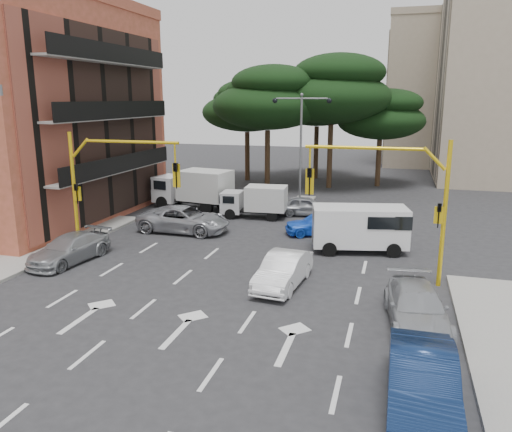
% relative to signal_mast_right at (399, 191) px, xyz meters
% --- Properties ---
extents(ground, '(120.00, 120.00, 0.00)m').
position_rel_signal_mast_right_xyz_m(ground, '(-6.80, -1.99, -3.88)').
color(ground, '#28282B').
rests_on(ground, ground).
extents(median_strip, '(1.40, 6.00, 0.15)m').
position_rel_signal_mast_right_xyz_m(median_strip, '(-6.80, 14.01, -3.81)').
color(median_strip, gray).
rests_on(median_strip, ground).
extents(apartment_orange, '(15.19, 16.15, 13.70)m').
position_rel_signal_mast_right_xyz_m(apartment_orange, '(-24.76, 6.01, 2.97)').
color(apartment_orange, '#9D4D31').
rests_on(apartment_orange, ground).
extents(apartment_beige_far, '(16.20, 12.15, 16.70)m').
position_rel_signal_mast_right_xyz_m(apartment_beige_far, '(6.15, 42.01, 4.47)').
color(apartment_beige_far, tan).
rests_on(apartment_beige_far, ground).
extents(pine_left_near, '(9.15, 9.15, 10.23)m').
position_rel_signal_mast_right_xyz_m(pine_left_near, '(-10.75, 19.96, 3.72)').
color(pine_left_near, '#382616').
rests_on(pine_left_near, ground).
extents(pine_center, '(9.98, 9.98, 11.16)m').
position_rel_signal_mast_right_xyz_m(pine_center, '(-5.75, 21.96, 4.41)').
color(pine_center, '#382616').
rests_on(pine_center, ground).
extents(pine_left_far, '(8.32, 8.32, 9.30)m').
position_rel_signal_mast_right_xyz_m(pine_left_far, '(-13.75, 23.96, 3.03)').
color(pine_left_far, '#382616').
rests_on(pine_left_far, ground).
extents(pine_right, '(7.49, 7.49, 8.37)m').
position_rel_signal_mast_right_xyz_m(pine_right, '(-1.75, 23.96, 2.33)').
color(pine_right, '#382616').
rests_on(pine_right, ground).
extents(pine_back, '(9.15, 9.15, 10.23)m').
position_rel_signal_mast_right_xyz_m(pine_back, '(-7.75, 26.96, 3.72)').
color(pine_back, '#382616').
rests_on(pine_back, ground).
extents(signal_mast_right, '(5.79, 0.37, 6.00)m').
position_rel_signal_mast_right_xyz_m(signal_mast_right, '(0.00, 0.00, 0.00)').
color(signal_mast_right, yellow).
rests_on(signal_mast_right, ground).
extents(signal_mast_left, '(5.79, 0.37, 6.00)m').
position_rel_signal_mast_right_xyz_m(signal_mast_left, '(-13.61, 0.00, 0.00)').
color(signal_mast_left, yellow).
rests_on(signal_mast_left, ground).
extents(street_lamp_center, '(4.16, 0.36, 7.77)m').
position_rel_signal_mast_right_xyz_m(street_lamp_center, '(-6.80, 14.01, 1.54)').
color(street_lamp_center, slate).
rests_on(street_lamp_center, median_strip).
extents(car_white_hatch, '(1.82, 4.24, 1.36)m').
position_rel_signal_mast_right_xyz_m(car_white_hatch, '(-4.38, -1.81, -3.21)').
color(car_white_hatch, white).
rests_on(car_white_hatch, ground).
extents(car_blue_compact, '(4.11, 2.96, 1.30)m').
position_rel_signal_mast_right_xyz_m(car_blue_compact, '(-4.23, 6.57, -3.23)').
color(car_blue_compact, blue).
rests_on(car_blue_compact, ground).
extents(car_silver_wagon, '(2.36, 4.63, 1.29)m').
position_rel_signal_mast_right_xyz_m(car_silver_wagon, '(-14.80, -1.54, -3.24)').
color(car_silver_wagon, '#979A9E').
rests_on(car_silver_wagon, ground).
extents(car_silver_cross_a, '(5.34, 2.52, 1.48)m').
position_rel_signal_mast_right_xyz_m(car_silver_cross_a, '(-11.86, 5.01, -3.15)').
color(car_silver_cross_a, '#A8A9B0').
rests_on(car_silver_cross_a, ground).
extents(car_silver_cross_b, '(3.98, 2.09, 1.29)m').
position_rel_signal_mast_right_xyz_m(car_silver_cross_b, '(-5.80, 11.01, -3.24)').
color(car_silver_cross_b, '#929499').
rests_on(car_silver_cross_b, ground).
extents(car_navy_parked, '(1.66, 4.65, 1.53)m').
position_rel_signal_mast_right_xyz_m(car_navy_parked, '(0.80, -9.13, -3.12)').
color(car_navy_parked, '#0D1E42').
rests_on(car_navy_parked, ground).
extents(car_silver_parked, '(2.45, 4.85, 1.35)m').
position_rel_signal_mast_right_xyz_m(car_silver_parked, '(0.80, -4.16, -3.21)').
color(car_silver_parked, '#9FA2A7').
rests_on(car_silver_parked, ground).
extents(van_white, '(5.00, 3.06, 2.33)m').
position_rel_signal_mast_right_xyz_m(van_white, '(-1.79, 4.01, -2.72)').
color(van_white, white).
rests_on(van_white, ground).
extents(box_truck_a, '(5.90, 3.20, 2.75)m').
position_rel_signal_mast_right_xyz_m(box_truck_a, '(-13.79, 10.94, -2.51)').
color(box_truck_a, silver).
rests_on(box_truck_a, ground).
extents(box_truck_b, '(4.38, 2.12, 2.09)m').
position_rel_signal_mast_right_xyz_m(box_truck_b, '(-8.89, 9.51, -2.84)').
color(box_truck_b, silver).
rests_on(box_truck_b, ground).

